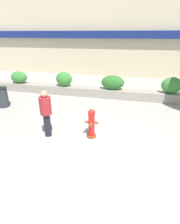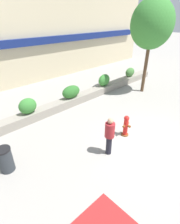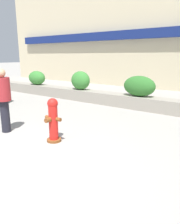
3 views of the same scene
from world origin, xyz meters
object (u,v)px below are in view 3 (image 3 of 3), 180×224
(pedestrian, at_px, (3,97))
(fire_hydrant, at_px, (53,120))
(hedge_bush_1, at_px, (80,80))
(trash_bin, at_px, (1,92))
(hedge_bush_2, at_px, (139,86))
(hedge_bush_0, at_px, (37,78))

(pedestrian, bearing_deg, fire_hydrant, 10.37)
(hedge_bush_1, bearing_deg, trash_bin, -130.41)
(fire_hydrant, bearing_deg, hedge_bush_2, 87.30)
(hedge_bush_2, distance_m, fire_hydrant, 4.47)
(pedestrian, bearing_deg, trash_bin, 149.41)
(hedge_bush_1, bearing_deg, hedge_bush_2, 0.00)
(hedge_bush_0, bearing_deg, pedestrian, -48.03)
(hedge_bush_1, distance_m, trash_bin, 3.56)
(fire_hydrant, height_order, trash_bin, fire_hydrant)
(hedge_bush_0, xyz_separation_m, pedestrian, (4.26, -4.73, 0.11))
(fire_hydrant, xyz_separation_m, pedestrian, (-1.57, -0.29, 0.44))
(hedge_bush_0, height_order, fire_hydrant, hedge_bush_0)
(hedge_bush_2, bearing_deg, hedge_bush_1, 180.00)
(hedge_bush_1, xyz_separation_m, trash_bin, (-2.29, -2.69, -0.42))
(hedge_bush_2, distance_m, pedestrian, 5.06)
(hedge_bush_1, distance_m, fire_hydrant, 5.24)
(pedestrian, bearing_deg, hedge_bush_2, 69.41)
(fire_hydrant, xyz_separation_m, trash_bin, (-5.03, 1.76, -0.04))
(fire_hydrant, bearing_deg, trash_bin, 160.72)
(hedge_bush_1, bearing_deg, pedestrian, -76.09)
(hedge_bush_2, bearing_deg, trash_bin, -152.84)
(pedestrian, distance_m, trash_bin, 4.05)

